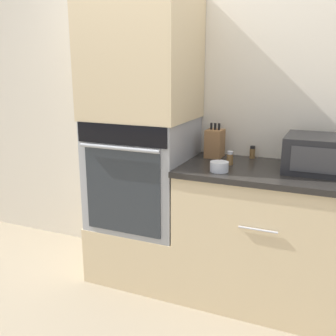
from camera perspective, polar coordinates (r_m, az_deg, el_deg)
ground_plane at (r=2.72m, az=0.39°, el=-19.01°), size 12.00×12.00×0.00m
wall_back at (r=2.87m, az=5.42°, el=9.41°), size 8.00×0.05×2.50m
oven_cabinet_base at (r=2.98m, az=-3.43°, el=-11.37°), size 0.68×0.60×0.40m
wall_oven at (r=2.78m, az=-3.64°, el=-0.59°), size 0.65×0.64×0.76m
oven_cabinet_upper at (r=2.68m, az=-3.89°, el=15.75°), size 0.68×0.60×0.81m
counter_unit at (r=2.64m, az=14.00°, el=-9.57°), size 1.09×0.63×0.89m
microwave at (r=2.51m, az=21.23°, el=1.92°), size 0.40×0.37×0.21m
knife_block at (r=2.73m, az=6.79°, el=3.59°), size 0.11×0.14×0.24m
bowl at (r=2.37m, az=7.45°, el=0.20°), size 0.11×0.11×0.06m
condiment_jar_near at (r=2.75m, az=12.15°, el=2.26°), size 0.04×0.04×0.08m
condiment_jar_mid at (r=2.54m, az=8.98°, el=1.43°), size 0.04×0.04×0.09m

